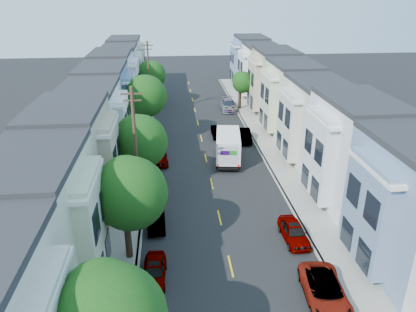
% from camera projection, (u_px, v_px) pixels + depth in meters
% --- Properties ---
extents(ground, '(160.00, 160.00, 0.00)m').
position_uv_depth(ground, '(220.00, 218.00, 31.86)').
color(ground, black).
rests_on(ground, ground).
extents(road_slab, '(12.00, 70.00, 0.02)m').
position_uv_depth(road_slab, '(203.00, 148.00, 45.61)').
color(road_slab, black).
rests_on(road_slab, ground).
extents(curb_left, '(0.30, 70.00, 0.15)m').
position_uv_depth(curb_left, '(149.00, 149.00, 45.06)').
color(curb_left, gray).
rests_on(curb_left, ground).
extents(curb_right, '(0.30, 70.00, 0.15)m').
position_uv_depth(curb_right, '(256.00, 145.00, 46.12)').
color(curb_right, gray).
rests_on(curb_right, ground).
extents(sidewalk_left, '(2.60, 70.00, 0.15)m').
position_uv_depth(sidewalk_left, '(138.00, 149.00, 44.95)').
color(sidewalk_left, gray).
rests_on(sidewalk_left, ground).
extents(sidewalk_right, '(2.60, 70.00, 0.15)m').
position_uv_depth(sidewalk_right, '(268.00, 145.00, 46.23)').
color(sidewalk_right, gray).
rests_on(sidewalk_right, ground).
extents(centerline, '(0.12, 70.00, 0.01)m').
position_uv_depth(centerline, '(203.00, 148.00, 45.62)').
color(centerline, gold).
rests_on(centerline, ground).
extents(townhouse_row_left, '(5.00, 70.00, 8.50)m').
position_uv_depth(townhouse_row_left, '(103.00, 151.00, 44.65)').
color(townhouse_row_left, beige).
rests_on(townhouse_row_left, ground).
extents(townhouse_row_right, '(5.00, 70.00, 8.50)m').
position_uv_depth(townhouse_row_right, '(300.00, 144.00, 46.59)').
color(townhouse_row_right, beige).
rests_on(townhouse_row_right, ground).
extents(tree_b, '(4.70, 4.70, 7.22)m').
position_uv_depth(tree_b, '(129.00, 194.00, 25.31)').
color(tree_b, black).
rests_on(tree_b, ground).
extents(tree_c, '(4.70, 4.70, 7.03)m').
position_uv_depth(tree_c, '(139.00, 142.00, 34.17)').
color(tree_c, black).
rests_on(tree_c, ground).
extents(tree_d, '(4.70, 4.70, 7.90)m').
position_uv_depth(tree_d, '(145.00, 96.00, 44.85)').
color(tree_d, black).
rests_on(tree_d, ground).
extents(tree_e, '(4.32, 4.32, 6.87)m').
position_uv_depth(tree_e, '(151.00, 75.00, 59.53)').
color(tree_e, black).
rests_on(tree_e, ground).
extents(tree_far_r, '(3.10, 3.10, 5.54)m').
position_uv_depth(tree_far_r, '(242.00, 83.00, 58.33)').
color(tree_far_r, black).
rests_on(tree_far_r, ground).
extents(utility_pole_near, '(1.60, 0.26, 10.00)m').
position_uv_depth(utility_pole_near, '(136.00, 150.00, 31.14)').
color(utility_pole_near, '#42301E').
rests_on(utility_pole_near, ground).
extents(utility_pole_far, '(1.60, 0.26, 10.00)m').
position_uv_depth(utility_pole_far, '(149.00, 79.00, 54.99)').
color(utility_pole_far, '#42301E').
rests_on(utility_pole_far, ground).
extents(fedex_truck, '(2.41, 6.26, 3.00)m').
position_uv_depth(fedex_truck, '(228.00, 146.00, 41.64)').
color(fedex_truck, white).
rests_on(fedex_truck, ground).
extents(lead_sedan, '(1.32, 3.69, 1.23)m').
position_uv_depth(lead_sedan, '(218.00, 132.00, 48.66)').
color(lead_sedan, black).
rests_on(lead_sedan, ground).
extents(parked_left_b, '(1.64, 3.88, 1.24)m').
position_uv_depth(parked_left_b, '(154.00, 272.00, 24.92)').
color(parked_left_b, '#090836').
rests_on(parked_left_b, ground).
extents(parked_left_c, '(1.45, 3.73, 1.23)m').
position_uv_depth(parked_left_c, '(156.00, 219.00, 30.55)').
color(parked_left_c, gray).
rests_on(parked_left_c, ground).
extents(parked_left_d, '(2.03, 4.55, 1.44)m').
position_uv_depth(parked_left_d, '(159.00, 156.00, 41.55)').
color(parked_left_d, '#4F1306').
rests_on(parked_left_d, ground).
extents(parked_right_a, '(2.71, 5.11, 1.37)m').
position_uv_depth(parked_right_a, '(325.00, 292.00, 23.20)').
color(parked_right_a, '#56595F').
rests_on(parked_right_a, ground).
extents(parked_right_b, '(1.66, 4.12, 1.32)m').
position_uv_depth(parked_right_b, '(294.00, 232.00, 28.84)').
color(parked_right_b, white).
rests_on(parked_right_b, ground).
extents(parked_right_c, '(1.70, 4.19, 1.37)m').
position_uv_depth(parked_right_c, '(244.00, 136.00, 47.28)').
color(parked_right_c, black).
rests_on(parked_right_c, ground).
extents(parked_right_d, '(2.30, 5.02, 1.48)m').
position_uv_depth(parked_right_d, '(228.00, 105.00, 59.17)').
color(parked_right_d, black).
rests_on(parked_right_d, ground).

